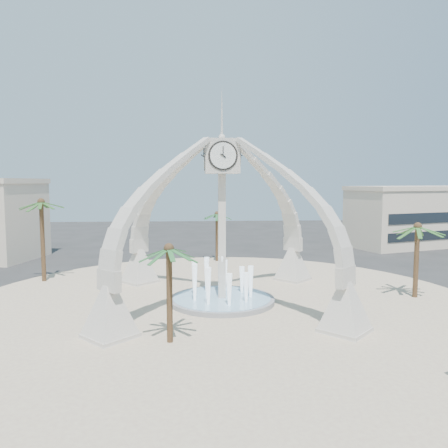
{
  "coord_description": "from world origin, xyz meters",
  "views": [
    {
      "loc": [
        -2.09,
        -32.44,
        9.2
      ],
      "look_at": [
        0.3,
        2.0,
        5.86
      ],
      "focal_mm": 35.0,
      "sensor_mm": 36.0,
      "label": 1
    }
  ],
  "objects": [
    {
      "name": "building_ne",
      "position": [
        30.0,
        28.0,
        4.31
      ],
      "size": [
        21.87,
        14.17,
        8.6
      ],
      "rotation": [
        0.0,
        0.0,
        0.31
      ],
      "color": "beige",
      "rests_on": "ground"
    },
    {
      "name": "palm_east",
      "position": [
        15.43,
        0.43,
        5.62
      ],
      "size": [
        4.71,
        4.71,
        6.46
      ],
      "rotation": [
        0.0,
        0.0,
        0.19
      ],
      "color": "brown",
      "rests_on": "ground"
    },
    {
      "name": "clock_tower",
      "position": [
        -0.0,
        -0.0,
        6.49
      ],
      "size": [
        17.94,
        17.94,
        16.3
      ],
      "color": "beige",
      "rests_on": "ground"
    },
    {
      "name": "fountain",
      "position": [
        0.0,
        0.0,
        0.29
      ],
      "size": [
        8.0,
        8.0,
        3.62
      ],
      "color": "gray",
      "rests_on": "ground"
    },
    {
      "name": "palm_north",
      "position": [
        0.55,
        17.5,
        5.46
      ],
      "size": [
        4.17,
        4.17,
        6.2
      ],
      "rotation": [
        0.0,
        0.0,
        -0.23
      ],
      "color": "brown",
      "rests_on": "ground"
    },
    {
      "name": "plaza",
      "position": [
        0.0,
        0.0,
        0.03
      ],
      "size": [
        40.0,
        40.0,
        0.06
      ],
      "primitive_type": "cylinder",
      "color": "beige",
      "rests_on": "ground"
    },
    {
      "name": "palm_west",
      "position": [
        -15.97,
        8.3,
        7.24
      ],
      "size": [
        5.0,
        5.0,
        8.17
      ],
      "rotation": [
        0.0,
        0.0,
        0.22
      ],
      "color": "brown",
      "rests_on": "ground"
    },
    {
      "name": "palm_south",
      "position": [
        -3.51,
        -8.07,
        5.39
      ],
      "size": [
        4.07,
        4.07,
        6.16
      ],
      "rotation": [
        0.0,
        0.0,
        -0.12
      ],
      "color": "brown",
      "rests_on": "ground"
    },
    {
      "name": "ground",
      "position": [
        0.0,
        0.0,
        0.0
      ],
      "size": [
        140.0,
        140.0,
        0.0
      ],
      "primitive_type": "plane",
      "color": "#282828",
      "rests_on": "ground"
    }
  ]
}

